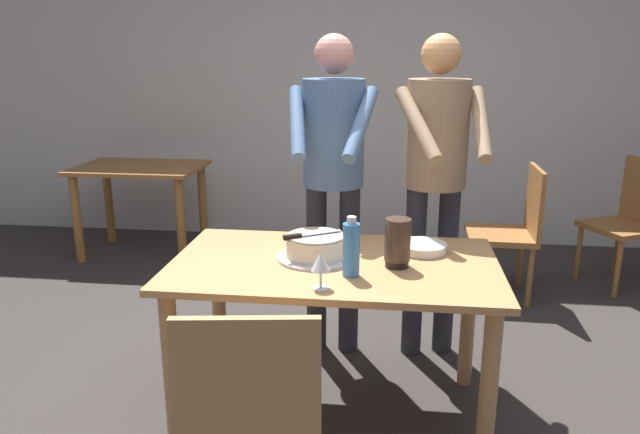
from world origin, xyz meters
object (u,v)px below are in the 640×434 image
object	(u,v)px
cake_on_platter	(316,248)
hurricane_lamp	(398,242)
cake_knife	(301,236)
background_table	(140,185)
wine_glass_near	(321,263)
background_chair_1	(513,227)
chair_near_side	(253,416)
person_cutting_cake	(333,162)
plate_stack	(422,248)
person_standing_beside	(436,163)
main_dining_table	(334,288)
water_bottle	(351,249)
background_chair_0	(631,218)

from	to	relation	value
cake_on_platter	hurricane_lamp	distance (m)	0.36
cake_knife	background_table	bearing A→B (deg)	127.91
wine_glass_near	background_chair_1	size ratio (longest dim) A/B	0.16
cake_knife	chair_near_side	world-z (taller)	chair_near_side
hurricane_lamp	person_cutting_cake	distance (m)	0.77
background_table	background_chair_1	world-z (taller)	background_chair_1
plate_stack	background_chair_1	size ratio (longest dim) A/B	0.24
plate_stack	person_standing_beside	xyz separation A→B (m)	(0.08, 0.48, 0.31)
main_dining_table	cake_knife	size ratio (longest dim) A/B	5.88
water_bottle	background_chair_0	size ratio (longest dim) A/B	0.28
person_standing_beside	background_chair_1	bearing A→B (deg)	56.41
plate_stack	chair_near_side	distance (m)	1.16
wine_glass_near	water_bottle	size ratio (longest dim) A/B	0.58
background_chair_1	main_dining_table	bearing A→B (deg)	-124.21
cake_on_platter	background_chair_1	xyz separation A→B (m)	(1.14, 1.52, -0.31)
background_chair_0	background_chair_1	world-z (taller)	same
cake_knife	background_chair_0	xyz separation A→B (m)	(2.07, 1.89, -0.37)
main_dining_table	cake_on_platter	distance (m)	0.19
cake_knife	hurricane_lamp	distance (m)	0.42
cake_on_platter	background_chair_1	world-z (taller)	background_chair_1
person_cutting_cake	background_chair_0	size ratio (longest dim) A/B	1.91
chair_near_side	hurricane_lamp	bearing A→B (deg)	59.26
water_bottle	chair_near_side	size ratio (longest dim) A/B	0.28
cake_on_platter	wine_glass_near	distance (m)	0.35
background_table	person_standing_beside	bearing A→B (deg)	-32.73
wine_glass_near	chair_near_side	world-z (taller)	chair_near_side
wine_glass_near	person_standing_beside	world-z (taller)	person_standing_beside
cake_knife	water_bottle	distance (m)	0.27
chair_near_side	background_chair_1	world-z (taller)	same
wine_glass_near	chair_near_side	size ratio (longest dim) A/B	0.16
plate_stack	person_cutting_cake	size ratio (longest dim) A/B	0.13
water_bottle	main_dining_table	bearing A→B (deg)	117.67
main_dining_table	hurricane_lamp	distance (m)	0.36
main_dining_table	background_table	size ratio (longest dim) A/B	1.42
background_chair_0	person_standing_beside	bearing A→B (deg)	-140.20
main_dining_table	background_table	world-z (taller)	main_dining_table
cake_on_platter	cake_knife	xyz separation A→B (m)	(-0.06, -0.04, 0.06)
background_chair_1	water_bottle	bearing A→B (deg)	-119.56
person_cutting_cake	background_chair_1	xyz separation A→B (m)	(1.12, 0.92, -0.58)
cake_knife	person_cutting_cake	size ratio (longest dim) A/B	0.14
main_dining_table	chair_near_side	xyz separation A→B (m)	(-0.18, -0.79, -0.14)
water_bottle	hurricane_lamp	size ratio (longest dim) A/B	1.19
person_cutting_cake	background_chair_1	bearing A→B (deg)	39.32
background_table	wine_glass_near	bearing A→B (deg)	-53.75
chair_near_side	background_chair_1	distance (m)	2.65
cake_on_platter	background_chair_1	size ratio (longest dim) A/B	0.38
cake_on_platter	cake_knife	distance (m)	0.10
cake_knife	plate_stack	size ratio (longest dim) A/B	1.10
main_dining_table	cake_on_platter	size ratio (longest dim) A/B	4.17
water_bottle	wine_glass_near	bearing A→B (deg)	-124.82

